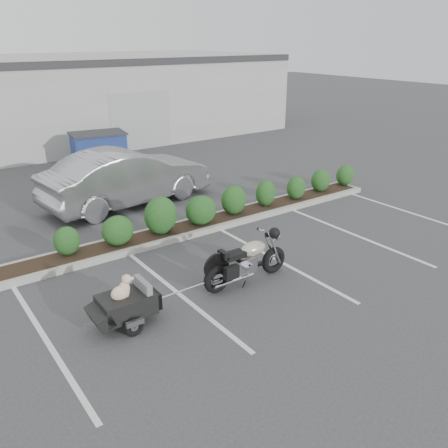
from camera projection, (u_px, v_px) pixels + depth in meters
ground at (222, 265)px, 10.99m from camera, size 90.00×90.00×0.00m
planter_kerb at (205, 224)px, 13.16m from camera, size 12.00×1.00×0.15m
building at (19, 101)px, 23.06m from camera, size 26.00×10.00×4.00m
motorcycle at (247, 261)px, 10.04m from camera, size 2.15×0.72×1.24m
pet_trailer at (125, 304)px, 8.57m from camera, size 1.71×0.95×1.02m
sedan at (127, 177)px, 14.67m from camera, size 5.45×2.47×1.74m
dumpster at (99, 149)px, 18.97m from camera, size 2.29×1.73×1.38m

